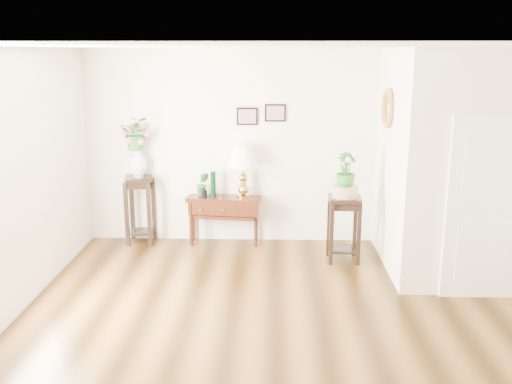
{
  "coord_description": "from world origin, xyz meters",
  "views": [
    {
      "loc": [
        -0.28,
        -5.39,
        2.76
      ],
      "look_at": [
        -0.48,
        1.3,
        1.09
      ],
      "focal_mm": 40.0,
      "sensor_mm": 36.0,
      "label": 1
    }
  ],
  "objects_px": {
    "console_table": "(224,220)",
    "plant_stand_a": "(140,210)",
    "table_lamp": "(243,173)",
    "plant_stand_b": "(344,229)"
  },
  "relations": [
    {
      "from": "console_table",
      "to": "table_lamp",
      "type": "xyz_separation_m",
      "value": [
        0.29,
        0.0,
        0.7
      ]
    },
    {
      "from": "console_table",
      "to": "plant_stand_b",
      "type": "relative_size",
      "value": 1.19
    },
    {
      "from": "console_table",
      "to": "plant_stand_b",
      "type": "bearing_deg",
      "value": -14.67
    },
    {
      "from": "console_table",
      "to": "plant_stand_a",
      "type": "height_order",
      "value": "plant_stand_a"
    },
    {
      "from": "plant_stand_a",
      "to": "table_lamp",
      "type": "bearing_deg",
      "value": -0.2
    },
    {
      "from": "plant_stand_a",
      "to": "plant_stand_b",
      "type": "height_order",
      "value": "plant_stand_a"
    },
    {
      "from": "table_lamp",
      "to": "plant_stand_a",
      "type": "bearing_deg",
      "value": 179.8
    },
    {
      "from": "console_table",
      "to": "plant_stand_a",
      "type": "distance_m",
      "value": 1.23
    },
    {
      "from": "plant_stand_a",
      "to": "console_table",
      "type": "bearing_deg",
      "value": -0.24
    },
    {
      "from": "console_table",
      "to": "plant_stand_a",
      "type": "xyz_separation_m",
      "value": [
        -1.22,
        0.01,
        0.14
      ]
    }
  ]
}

